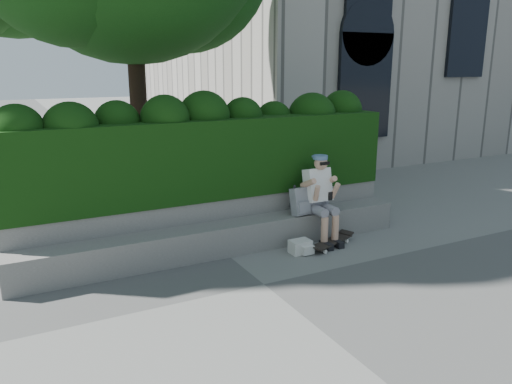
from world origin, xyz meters
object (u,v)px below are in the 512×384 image
backpack_plaid (301,201)px  backpack_ground (300,247)px  person (320,195)px  skateboard (331,242)px

backpack_plaid → backpack_ground: (-0.26, -0.42, -0.56)m
person → backpack_ground: (-0.56, -0.34, -0.65)m
skateboard → backpack_ground: (-0.57, -0.01, 0.02)m
backpack_plaid → skateboard: bearing=-59.6°
backpack_plaid → backpack_ground: bearing=-127.9°
backpack_plaid → backpack_ground: backpack_plaid is taller
skateboard → backpack_plaid: size_ratio=2.11×
person → skateboard: person is taller
person → backpack_ground: 0.92m
person → backpack_ground: bearing=-148.4°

